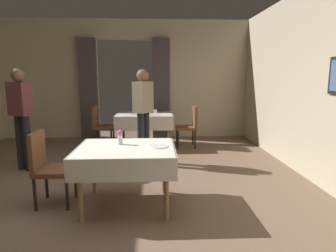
{
  "coord_description": "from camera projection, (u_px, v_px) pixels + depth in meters",
  "views": [
    {
      "loc": [
        0.75,
        -3.44,
        1.6
      ],
      "look_at": [
        0.93,
        0.56,
        0.91
      ],
      "focal_mm": 31.09,
      "sensor_mm": 36.0,
      "label": 1
    }
  ],
  "objects": [
    {
      "name": "flower_vase_far",
      "position": [
        149.0,
        110.0,
        6.39
      ],
      "size": [
        0.07,
        0.07,
        0.19
      ],
      "color": "silver",
      "rests_on": "dining_table_far"
    },
    {
      "name": "plate_mid_b",
      "position": [
        159.0,
        146.0,
        3.53
      ],
      "size": [
        0.23,
        0.23,
        0.01
      ],
      "primitive_type": "cylinder",
      "color": "white",
      "rests_on": "dining_table_mid"
    },
    {
      "name": "chair_far_right",
      "position": [
        189.0,
        124.0,
        6.59
      ],
      "size": [
        0.44,
        0.44,
        0.93
      ],
      "color": "black",
      "rests_on": "ground"
    },
    {
      "name": "dining_table_far",
      "position": [
        144.0,
        118.0,
        6.61
      ],
      "size": [
        1.27,
        0.91,
        0.75
      ],
      "color": "olive",
      "rests_on": "ground"
    },
    {
      "name": "ground",
      "position": [
        95.0,
        206.0,
        3.63
      ],
      "size": [
        10.08,
        10.08,
        0.0
      ],
      "primitive_type": "plane",
      "color": "#7A604C"
    },
    {
      "name": "chair_mid_left",
      "position": [
        48.0,
        165.0,
        3.61
      ],
      "size": [
        0.45,
        0.44,
        0.93
      ],
      "color": "black",
      "rests_on": "ground"
    },
    {
      "name": "person_diner_standing_aside",
      "position": [
        143.0,
        108.0,
        5.26
      ],
      "size": [
        0.38,
        0.42,
        1.72
      ],
      "color": "black",
      "rests_on": "ground"
    },
    {
      "name": "glass_far_c",
      "position": [
        155.0,
        111.0,
        6.73
      ],
      "size": [
        0.08,
        0.08,
        0.08
      ],
      "primitive_type": "cylinder",
      "color": "silver",
      "rests_on": "dining_table_far"
    },
    {
      "name": "plate_far_b",
      "position": [
        134.0,
        114.0,
        6.5
      ],
      "size": [
        0.21,
        0.21,
        0.01
      ],
      "primitive_type": "cylinder",
      "color": "white",
      "rests_on": "dining_table_far"
    },
    {
      "name": "flower_vase_mid",
      "position": [
        120.0,
        137.0,
        3.64
      ],
      "size": [
        0.07,
        0.07,
        0.19
      ],
      "color": "silver",
      "rests_on": "dining_table_mid"
    },
    {
      "name": "dining_table_mid",
      "position": [
        126.0,
        155.0,
        3.53
      ],
      "size": [
        1.19,
        1.02,
        0.75
      ],
      "color": "olive",
      "rests_on": "ground"
    },
    {
      "name": "wall_back",
      "position": [
        125.0,
        79.0,
        7.48
      ],
      "size": [
        6.4,
        0.27,
        3.0
      ],
      "color": "beige",
      "rests_on": "ground"
    },
    {
      "name": "person_waiter_by_doorway",
      "position": [
        21.0,
        111.0,
        4.85
      ],
      "size": [
        0.42,
        0.35,
        1.72
      ],
      "color": "black",
      "rests_on": "ground"
    },
    {
      "name": "chair_far_left",
      "position": [
        100.0,
        124.0,
        6.69
      ],
      "size": [
        0.45,
        0.44,
        0.93
      ],
      "color": "black",
      "rests_on": "ground"
    }
  ]
}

